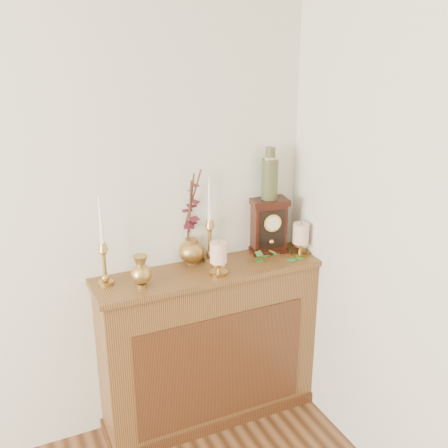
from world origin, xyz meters
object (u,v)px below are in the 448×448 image
candlestick_center (210,233)px  mantel_clock (268,226)px  ginger_jar (190,220)px  candlestick_left (104,257)px  bud_vase (141,272)px  ceramic_vase (270,176)px

candlestick_center → mantel_clock: (0.35, -0.02, -0.00)m
ginger_jar → candlestick_left: bearing=-167.8°
candlestick_left → bud_vase: 0.20m
candlestick_center → ginger_jar: (-0.09, 0.04, 0.08)m
candlestick_left → candlestick_center: bearing=6.5°
ginger_jar → ceramic_vase: (0.45, -0.06, 0.20)m
mantel_clock → bud_vase: bearing=-158.7°
candlestick_center → candlestick_left: bearing=-173.5°
ceramic_vase → ginger_jar: bearing=172.8°
candlestick_left → candlestick_center: candlestick_center is taller
candlestick_left → candlestick_center: 0.59m
candlestick_left → ceramic_vase: (0.94, 0.05, 0.29)m
candlestick_left → mantel_clock: 0.94m
ginger_jar → ceramic_vase: bearing=-7.2°
candlestick_left → ginger_jar: 0.51m
mantel_clock → ceramic_vase: size_ratio=1.07×
ginger_jar → mantel_clock: bearing=-7.6°
candlestick_center → ceramic_vase: bearing=-2.9°
candlestick_center → ceramic_vase: (0.35, -0.02, 0.28)m
mantel_clock → candlestick_center: bearing=-172.6°
ceramic_vase → mantel_clock: bearing=-100.7°
candlestick_left → ceramic_vase: size_ratio=1.57×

